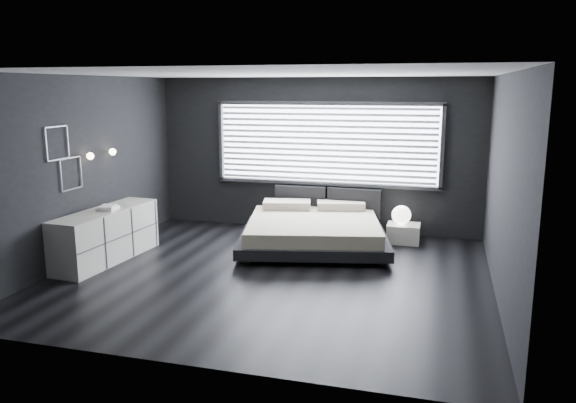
# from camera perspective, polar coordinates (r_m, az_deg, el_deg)

# --- Properties ---
(room) EXTENTS (6.04, 6.00, 2.80)m
(room) POSITION_cam_1_polar(r_m,az_deg,el_deg) (7.71, -1.70, 2.42)
(room) COLOR black
(room) RESTS_ON ground
(window) EXTENTS (4.14, 0.09, 1.52)m
(window) POSITION_cam_1_polar(r_m,az_deg,el_deg) (10.23, 3.88, 5.84)
(window) COLOR white
(window) RESTS_ON ground
(headboard) EXTENTS (1.96, 0.16, 0.52)m
(headboard) POSITION_cam_1_polar(r_m,az_deg,el_deg) (10.32, 3.99, 0.05)
(headboard) COLOR black
(headboard) RESTS_ON ground
(sconce_near) EXTENTS (0.18, 0.11, 0.11)m
(sconce_near) POSITION_cam_1_polar(r_m,az_deg,el_deg) (9.00, -19.47, 4.37)
(sconce_near) COLOR silver
(sconce_near) RESTS_ON ground
(sconce_far) EXTENTS (0.18, 0.11, 0.11)m
(sconce_far) POSITION_cam_1_polar(r_m,az_deg,el_deg) (9.50, -17.40, 4.85)
(sconce_far) COLOR silver
(sconce_far) RESTS_ON ground
(wall_art_upper) EXTENTS (0.01, 0.48, 0.48)m
(wall_art_upper) POSITION_cam_1_polar(r_m,az_deg,el_deg) (8.55, -22.38, 5.51)
(wall_art_upper) COLOR #47474C
(wall_art_upper) RESTS_ON ground
(wall_art_lower) EXTENTS (0.01, 0.48, 0.48)m
(wall_art_lower) POSITION_cam_1_polar(r_m,az_deg,el_deg) (8.81, -21.16, 2.66)
(wall_art_lower) COLOR #47474C
(wall_art_lower) RESTS_ON ground
(bed) EXTENTS (2.81, 2.73, 0.61)m
(bed) POSITION_cam_1_polar(r_m,az_deg,el_deg) (9.39, 2.61, -2.88)
(bed) COLOR black
(bed) RESTS_ON ground
(nightstand) EXTENTS (0.56, 0.47, 0.32)m
(nightstand) POSITION_cam_1_polar(r_m,az_deg,el_deg) (9.84, 11.64, -3.18)
(nightstand) COLOR silver
(nightstand) RESTS_ON ground
(orb_lamp) EXTENTS (0.32, 0.32, 0.32)m
(orb_lamp) POSITION_cam_1_polar(r_m,az_deg,el_deg) (9.76, 11.45, -1.35)
(orb_lamp) COLOR white
(orb_lamp) RESTS_ON nightstand
(dresser) EXTENTS (0.70, 2.02, 0.79)m
(dresser) POSITION_cam_1_polar(r_m,az_deg,el_deg) (9.04, -17.95, -3.28)
(dresser) COLOR silver
(dresser) RESTS_ON ground
(book_stack) EXTENTS (0.30, 0.37, 0.07)m
(book_stack) POSITION_cam_1_polar(r_m,az_deg,el_deg) (8.96, -17.84, -0.59)
(book_stack) COLOR white
(book_stack) RESTS_ON dresser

